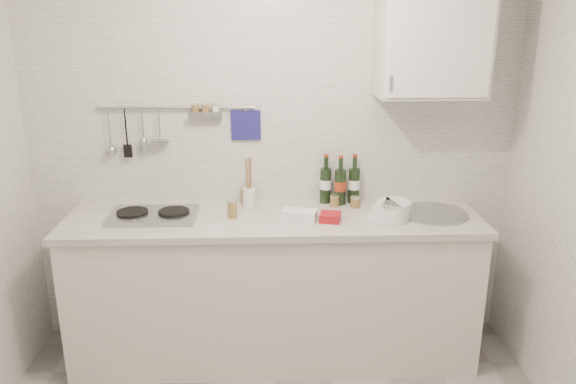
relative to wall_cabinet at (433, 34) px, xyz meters
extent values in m
cube|color=silver|center=(-0.90, 0.18, -0.70)|extent=(3.00, 0.02, 2.50)
cube|color=silver|center=(-0.90, -0.12, -1.51)|extent=(2.40, 0.60, 0.88)
cube|color=silver|center=(-0.90, -0.12, -1.05)|extent=(2.44, 0.64, 0.04)
cube|color=black|center=(-0.90, -0.10, -1.90)|extent=(2.34, 0.52, 0.10)
cube|color=#93969B|center=(-1.60, -0.12, -1.01)|extent=(0.50, 0.32, 0.03)
cylinder|color=black|center=(-1.72, -0.12, -0.99)|extent=(0.18, 0.18, 0.01)
cylinder|color=black|center=(-1.48, -0.12, -0.99)|extent=(0.18, 0.18, 0.01)
cylinder|color=#93969B|center=(0.05, -0.12, -1.02)|extent=(0.40, 0.40, 0.02)
cylinder|color=#93969B|center=(0.05, -0.12, -1.08)|extent=(0.34, 0.34, 0.10)
cylinder|color=#93969B|center=(-1.47, 0.15, -0.43)|extent=(0.95, 0.02, 0.02)
cube|color=navy|center=(-1.06, 0.17, -0.54)|extent=(0.18, 0.02, 0.18)
cube|color=silver|center=(0.00, 0.01, 0.00)|extent=(0.60, 0.35, 0.70)
cube|color=white|center=(0.00, -0.18, 0.00)|extent=(0.56, 0.01, 0.66)
cylinder|color=#93969B|center=(-0.26, -0.19, -0.25)|extent=(0.01, 0.01, 0.08)
cylinder|color=#4D60AF|center=(-1.59, -0.08, -1.02)|extent=(0.27, 0.27, 0.01)
cylinder|color=#4D60AF|center=(-1.58, -0.08, -1.01)|extent=(0.27, 0.27, 0.01)
cylinder|color=white|center=(-0.23, -0.19, -1.02)|extent=(0.24, 0.24, 0.01)
cylinder|color=white|center=(-0.23, -0.18, -1.01)|extent=(0.23, 0.23, 0.01)
cylinder|color=white|center=(-0.22, -0.18, -1.00)|extent=(0.23, 0.23, 0.01)
cylinder|color=white|center=(-0.22, -0.17, -0.99)|extent=(0.22, 0.22, 0.01)
cylinder|color=white|center=(-0.21, -0.17, -0.97)|extent=(0.22, 0.22, 0.01)
cylinder|color=white|center=(-0.20, -0.17, -0.96)|extent=(0.21, 0.21, 0.01)
cylinder|color=white|center=(-0.20, -0.16, -0.95)|extent=(0.20, 0.20, 0.01)
cylinder|color=white|center=(-0.19, -0.16, -0.94)|extent=(0.20, 0.20, 0.01)
cube|color=white|center=(-0.75, -0.19, -1.00)|extent=(0.22, 0.15, 0.06)
cube|color=red|center=(-0.57, -0.21, -1.01)|extent=(0.14, 0.14, 0.05)
cylinder|color=white|center=(-1.05, 0.06, -0.97)|extent=(0.08, 0.08, 0.12)
cylinder|color=#96643C|center=(-1.04, 0.06, -0.83)|extent=(0.02, 0.06, 0.23)
cylinder|color=#96643C|center=(-1.06, 0.07, -0.84)|extent=(0.03, 0.04, 0.21)
cylinder|color=olive|center=(-1.07, 0.13, -0.99)|extent=(0.06, 0.06, 0.09)
cylinder|color=tan|center=(-1.07, 0.13, -0.94)|extent=(0.07, 0.07, 0.01)
cylinder|color=olive|center=(-0.52, 0.05, -1.00)|extent=(0.05, 0.05, 0.06)
cylinder|color=tan|center=(-0.52, 0.05, -0.97)|extent=(0.06, 0.06, 0.01)
cylinder|color=olive|center=(-0.40, 0.02, -1.00)|extent=(0.06, 0.06, 0.06)
cylinder|color=tan|center=(-0.40, 0.02, -0.97)|extent=(0.06, 0.06, 0.01)
cylinder|color=olive|center=(-1.14, -0.13, -0.98)|extent=(0.06, 0.06, 0.09)
cylinder|color=tan|center=(-1.14, -0.13, -0.93)|extent=(0.06, 0.06, 0.01)
camera|label=1|loc=(-0.92, -3.22, 0.10)|focal=35.00mm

